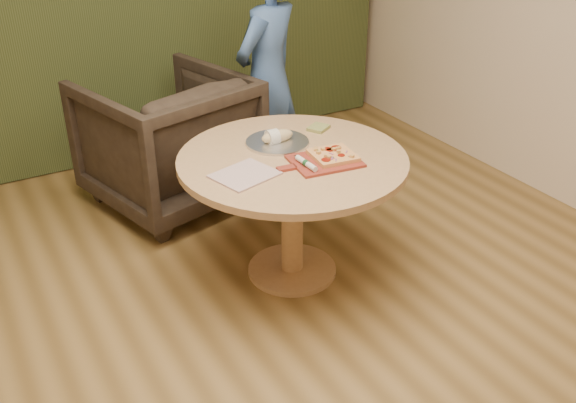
# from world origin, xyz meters

# --- Properties ---
(room_shell) EXTENTS (5.04, 6.04, 2.84)m
(room_shell) POSITION_xyz_m (0.00, 0.00, 1.40)
(room_shell) COLOR olive
(room_shell) RESTS_ON ground
(pedestal_table) EXTENTS (1.25, 1.25, 0.75)m
(pedestal_table) POSITION_xyz_m (0.40, 0.78, 0.61)
(pedestal_table) COLOR tan
(pedestal_table) RESTS_ON ground
(pizza_paddle) EXTENTS (0.46, 0.32, 0.01)m
(pizza_paddle) POSITION_xyz_m (0.50, 0.63, 0.76)
(pizza_paddle) COLOR maroon
(pizza_paddle) RESTS_ON pedestal_table
(flatbread_pizza) EXTENTS (0.24, 0.24, 0.04)m
(flatbread_pizza) POSITION_xyz_m (0.57, 0.64, 0.78)
(flatbread_pizza) COLOR #E9A65B
(flatbread_pizza) RESTS_ON pizza_paddle
(cutlery_roll) EXTENTS (0.04, 0.20, 0.03)m
(cutlery_roll) POSITION_xyz_m (0.39, 0.62, 0.78)
(cutlery_roll) COLOR beige
(cutlery_roll) RESTS_ON pizza_paddle
(newspaper) EXTENTS (0.36, 0.32, 0.01)m
(newspaper) POSITION_xyz_m (0.08, 0.70, 0.76)
(newspaper) COLOR silver
(newspaper) RESTS_ON pedestal_table
(serving_tray) EXTENTS (0.36, 0.36, 0.02)m
(serving_tray) POSITION_xyz_m (0.42, 0.98, 0.76)
(serving_tray) COLOR silver
(serving_tray) RESTS_ON pedestal_table
(bread_roll) EXTENTS (0.19, 0.09, 0.09)m
(bread_roll) POSITION_xyz_m (0.41, 0.98, 0.79)
(bread_roll) COLOR tan
(bread_roll) RESTS_ON serving_tray
(green_packet) EXTENTS (0.15, 0.15, 0.02)m
(green_packet) POSITION_xyz_m (0.73, 1.03, 0.76)
(green_packet) COLOR olive
(green_packet) RESTS_ON pedestal_table
(armchair) EXTENTS (1.18, 1.13, 1.00)m
(armchair) POSITION_xyz_m (0.12, 1.98, 0.50)
(armchair) COLOR black
(armchair) RESTS_ON ground
(person_standing) EXTENTS (0.72, 0.63, 1.64)m
(person_standing) POSITION_xyz_m (0.82, 1.84, 0.82)
(person_standing) COLOR #37558A
(person_standing) RESTS_ON ground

